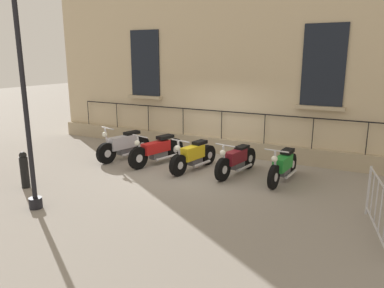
{
  "coord_description": "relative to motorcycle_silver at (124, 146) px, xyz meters",
  "views": [
    {
      "loc": [
        9.11,
        4.73,
        3.25
      ],
      "look_at": [
        0.11,
        0.0,
        0.8
      ],
      "focal_mm": 34.41,
      "sensor_mm": 36.0,
      "label": 1
    }
  ],
  "objects": [
    {
      "name": "motorcycle_silver",
      "position": [
        0.0,
        0.0,
        0.0
      ],
      "size": [
        2.01,
        0.78,
        1.12
      ],
      "color": "black",
      "rests_on": "ground_plane"
    },
    {
      "name": "lamppost",
      "position": [
        4.04,
        0.73,
        2.17
      ],
      "size": [
        0.29,
        0.29,
        5.04
      ],
      "color": "black",
      "rests_on": "ground_plane"
    },
    {
      "name": "building_facade",
      "position": [
        -2.44,
        2.51,
        3.66
      ],
      "size": [
        0.82,
        13.97,
        8.37
      ],
      "color": "#C6B28E",
      "rests_on": "ground_plane"
    },
    {
      "name": "motorcycle_red",
      "position": [
        -0.05,
        1.23,
        -0.01
      ],
      "size": [
        2.14,
        0.85,
        1.0
      ],
      "color": "black",
      "rests_on": "ground_plane"
    },
    {
      "name": "crowd_barrier",
      "position": [
        1.97,
        7.34,
        0.12
      ],
      "size": [
        1.96,
        0.45,
        1.05
      ],
      "color": "#B7B7BF",
      "rests_on": "ground_plane"
    },
    {
      "name": "motorcycle_maroon",
      "position": [
        -0.2,
        3.75,
        -0.03
      ],
      "size": [
        2.0,
        0.69,
        0.97
      ],
      "color": "black",
      "rests_on": "ground_plane"
    },
    {
      "name": "bollard",
      "position": [
        3.26,
        -0.57,
        0.03
      ],
      "size": [
        0.2,
        0.2,
        0.93
      ],
      "color": "black",
      "rests_on": "ground_plane"
    },
    {
      "name": "motorcycle_green",
      "position": [
        -0.22,
        5.05,
        -0.03
      ],
      "size": [
        1.94,
        0.63,
        0.98
      ],
      "color": "black",
      "rests_on": "ground_plane"
    },
    {
      "name": "motorcycle_yellow",
      "position": [
        -0.03,
        2.5,
        -0.04
      ],
      "size": [
        1.99,
        0.72,
        0.99
      ],
      "color": "black",
      "rests_on": "ground_plane"
    },
    {
      "name": "ground_plane",
      "position": [
        -0.02,
        2.51,
        -0.44
      ],
      "size": [
        60.0,
        60.0,
        0.0
      ],
      "primitive_type": "plane",
      "color": "gray"
    }
  ]
}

